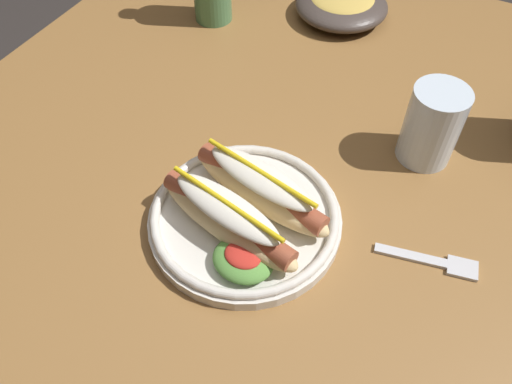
% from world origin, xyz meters
% --- Properties ---
extents(ground_plane, '(8.00, 8.00, 0.00)m').
position_xyz_m(ground_plane, '(0.00, 0.00, 0.00)').
color(ground_plane, '#2D2826').
extents(dining_table, '(1.10, 1.01, 0.74)m').
position_xyz_m(dining_table, '(0.00, 0.00, 0.64)').
color(dining_table, olive).
rests_on(dining_table, ground_plane).
extents(hot_dog_plate, '(0.24, 0.24, 0.08)m').
position_xyz_m(hot_dog_plate, '(-0.03, -0.18, 0.77)').
color(hot_dog_plate, silver).
rests_on(hot_dog_plate, dining_table).
extents(fork, '(0.12, 0.04, 0.00)m').
position_xyz_m(fork, '(0.19, -0.12, 0.74)').
color(fork, silver).
rests_on(fork, dining_table).
extents(water_cup, '(0.07, 0.07, 0.11)m').
position_xyz_m(water_cup, '(0.13, 0.04, 0.80)').
color(water_cup, silver).
rests_on(water_cup, dining_table).
extents(side_bowl, '(0.17, 0.17, 0.05)m').
position_xyz_m(side_bowl, '(-0.10, 0.32, 0.76)').
color(side_bowl, '#423833').
rests_on(side_bowl, dining_table).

